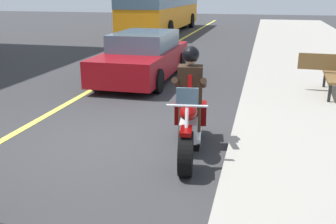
{
  "coord_description": "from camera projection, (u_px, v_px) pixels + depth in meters",
  "views": [
    {
      "loc": [
        5.96,
        2.45,
        2.58
      ],
      "look_at": [
        0.32,
        1.06,
        0.75
      ],
      "focal_mm": 41.31,
      "sensor_mm": 36.0,
      "label": 1
    }
  ],
  "objects": [
    {
      "name": "ground_plane",
      "position": [
        115.0,
        143.0,
        6.86
      ],
      "size": [
        80.0,
        80.0,
        0.0
      ],
      "primitive_type": "plane",
      "color": "#333335"
    },
    {
      "name": "lane_center_stripe",
      "position": [
        16.0,
        133.0,
        7.31
      ],
      "size": [
        60.0,
        0.16,
        0.01
      ],
      "primitive_type": "cube",
      "color": "#E5DB4C",
      "rests_on": "ground_plane"
    },
    {
      "name": "motorcycle_main",
      "position": [
        189.0,
        126.0,
        6.34
      ],
      "size": [
        2.22,
        0.79,
        1.26
      ],
      "color": "black",
      "rests_on": "ground_plane"
    },
    {
      "name": "rider_main",
      "position": [
        190.0,
        89.0,
        6.35
      ],
      "size": [
        0.67,
        0.61,
        1.74
      ],
      "color": "black",
      "rests_on": "ground_plane"
    },
    {
      "name": "bus_near",
      "position": [
        163.0,
        2.0,
        24.59
      ],
      "size": [
        11.05,
        2.7,
        3.3
      ],
      "color": "orange",
      "rests_on": "ground_plane"
    },
    {
      "name": "car_silver",
      "position": [
        143.0,
        57.0,
        11.57
      ],
      "size": [
        4.6,
        1.92,
        1.4
      ],
      "color": "maroon",
      "rests_on": "ground_plane"
    },
    {
      "name": "bench_sidewalk",
      "position": [
        336.0,
        71.0,
        9.37
      ],
      "size": [
        1.82,
        1.8,
        0.95
      ],
      "color": "brown",
      "rests_on": "sidewalk_curb"
    }
  ]
}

